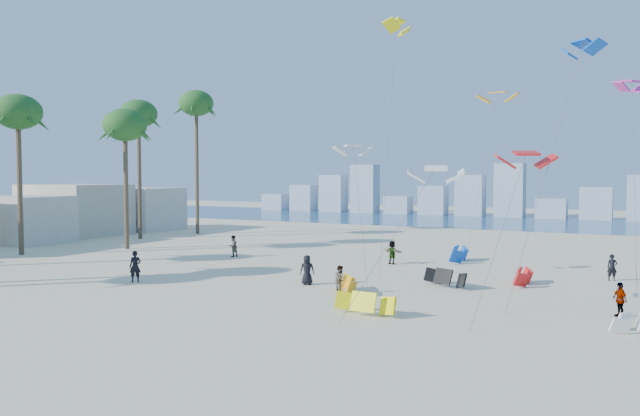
% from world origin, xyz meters
% --- Properties ---
extents(ground, '(220.00, 220.00, 0.00)m').
position_xyz_m(ground, '(0.00, 0.00, 0.00)').
color(ground, beige).
rests_on(ground, ground).
extents(ocean, '(220.00, 220.00, 0.00)m').
position_xyz_m(ocean, '(0.00, 72.00, 0.01)').
color(ocean, navy).
rests_on(ocean, ground).
extents(kitesurfer_near, '(0.83, 0.76, 1.90)m').
position_xyz_m(kitesurfer_near, '(-6.92, 10.86, 0.95)').
color(kitesurfer_near, black).
rests_on(kitesurfer_near, ground).
extents(kitesurfer_mid, '(0.96, 0.93, 1.56)m').
position_xyz_m(kitesurfer_mid, '(5.64, 13.38, 0.78)').
color(kitesurfer_mid, gray).
rests_on(kitesurfer_mid, ground).
extents(kitesurfers_far, '(30.60, 16.44, 1.76)m').
position_xyz_m(kitesurfers_far, '(8.06, 18.61, 0.85)').
color(kitesurfers_far, black).
rests_on(kitesurfers_far, ground).
extents(grounded_kites, '(15.91, 21.86, 1.08)m').
position_xyz_m(grounded_kites, '(9.87, 18.40, 0.48)').
color(grounded_kites, '#FFA70D').
rests_on(grounded_kites, ground).
extents(flying_kites, '(31.38, 32.21, 17.88)m').
position_xyz_m(flying_kites, '(16.18, 24.08, 11.17)').
color(flying_kites, white).
rests_on(flying_kites, ground).
extents(palm_row, '(10.05, 44.80, 15.87)m').
position_xyz_m(palm_row, '(-22.75, 16.20, 11.32)').
color(palm_row, brown).
rests_on(palm_row, ground).
extents(beachfront_buildings, '(11.50, 43.00, 6.00)m').
position_xyz_m(beachfront_buildings, '(-33.69, 20.82, 2.67)').
color(beachfront_buildings, beige).
rests_on(beachfront_buildings, ground).
extents(distant_skyline, '(85.00, 3.00, 8.40)m').
position_xyz_m(distant_skyline, '(-1.19, 82.00, 3.09)').
color(distant_skyline, '#9EADBF').
rests_on(distant_skyline, ground).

